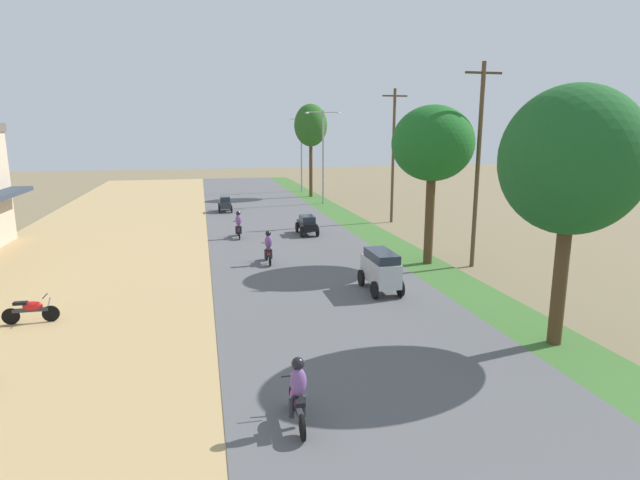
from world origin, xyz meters
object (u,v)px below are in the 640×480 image
(utility_pole_near, at_px, (478,164))
(motorbike_foreground_rider, at_px, (297,393))
(streetlamp_mid, at_px, (302,149))
(car_hatchback_charcoal, at_px, (225,203))
(motorbike_ahead_third, at_px, (238,225))
(parked_motorbike_fourth, at_px, (31,309))
(utility_pole_far, at_px, (393,154))
(streetlamp_near, at_px, (323,151))
(motorbike_ahead_second, at_px, (268,248))
(car_van_silver, at_px, (381,269))
(car_sedan_black, at_px, (307,224))
(median_tree_third, at_px, (311,126))
(median_tree_second, at_px, (433,145))
(median_tree_nearest, at_px, (572,162))

(utility_pole_near, distance_m, motorbike_foreground_rider, 16.56)
(streetlamp_mid, height_order, car_hatchback_charcoal, streetlamp_mid)
(streetlamp_mid, relative_size, motorbike_ahead_third, 4.30)
(parked_motorbike_fourth, bearing_deg, utility_pole_far, 40.49)
(streetlamp_near, height_order, utility_pole_far, utility_pole_far)
(motorbike_ahead_second, bearing_deg, car_van_silver, -54.95)
(car_sedan_black, xyz_separation_m, motorbike_ahead_third, (-4.27, -0.12, 0.11))
(parked_motorbike_fourth, relative_size, car_van_silver, 0.75)
(utility_pole_near, xyz_separation_m, utility_pole_far, (0.61, 12.62, -0.11))
(streetlamp_mid, xyz_separation_m, motorbike_ahead_second, (-7.51, -30.19, -3.67))
(car_hatchback_charcoal, bearing_deg, parked_motorbike_fourth, -107.98)
(parked_motorbike_fourth, relative_size, streetlamp_mid, 0.23)
(parked_motorbike_fourth, xyz_separation_m, median_tree_third, (16.35, 31.50, 6.36))
(parked_motorbike_fourth, bearing_deg, car_hatchback_charcoal, 72.02)
(median_tree_second, distance_m, utility_pole_near, 2.28)
(parked_motorbike_fourth, bearing_deg, median_tree_second, 15.25)
(median_tree_nearest, height_order, streetlamp_mid, streetlamp_mid)
(streetlamp_near, relative_size, motorbike_ahead_second, 4.51)
(median_tree_third, relative_size, car_hatchback_charcoal, 4.46)
(parked_motorbike_fourth, height_order, motorbike_ahead_third, motorbike_ahead_third)
(streetlamp_mid, relative_size, car_van_silver, 3.21)
(median_tree_nearest, height_order, utility_pole_near, utility_pole_near)
(motorbike_ahead_third, bearing_deg, utility_pole_near, -40.69)
(utility_pole_near, distance_m, car_van_silver, 7.58)
(utility_pole_near, relative_size, car_van_silver, 3.95)
(median_tree_nearest, bearing_deg, motorbike_ahead_third, 114.51)
(median_tree_third, distance_m, car_hatchback_charcoal, 13.43)
(motorbike_foreground_rider, relative_size, motorbike_ahead_second, 1.00)
(motorbike_ahead_third, bearing_deg, utility_pole_far, 17.59)
(car_sedan_black, relative_size, car_hatchback_charcoal, 1.13)
(median_tree_second, relative_size, motorbike_ahead_third, 4.22)
(parked_motorbike_fourth, bearing_deg, utility_pole_near, 11.19)
(utility_pole_far, height_order, car_van_silver, utility_pole_far)
(parked_motorbike_fourth, bearing_deg, car_sedan_black, 46.59)
(motorbike_foreground_rider, bearing_deg, streetlamp_near, 75.83)
(parked_motorbike_fourth, height_order, streetlamp_near, streetlamp_near)
(car_van_silver, distance_m, car_hatchback_charcoal, 23.31)
(median_tree_nearest, height_order, car_van_silver, median_tree_nearest)
(median_tree_second, bearing_deg, parked_motorbike_fourth, -164.75)
(median_tree_third, xyz_separation_m, motorbike_ahead_third, (-8.47, -18.78, -6.05))
(parked_motorbike_fourth, height_order, car_van_silver, car_van_silver)
(utility_pole_far, bearing_deg, median_tree_nearest, -97.53)
(car_van_silver, distance_m, motorbike_ahead_third, 12.99)
(median_tree_nearest, xyz_separation_m, motorbike_ahead_third, (-8.29, 18.19, -4.74))
(motorbike_ahead_third, bearing_deg, motorbike_foreground_rider, -90.66)
(streetlamp_mid, height_order, motorbike_ahead_third, streetlamp_mid)
(car_hatchback_charcoal, xyz_separation_m, motorbike_ahead_third, (0.30, -10.67, 0.11))
(car_hatchback_charcoal, height_order, motorbike_foreground_rider, motorbike_foreground_rider)
(parked_motorbike_fourth, distance_m, motorbike_ahead_third, 14.98)
(motorbike_ahead_second, bearing_deg, utility_pole_far, 44.80)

